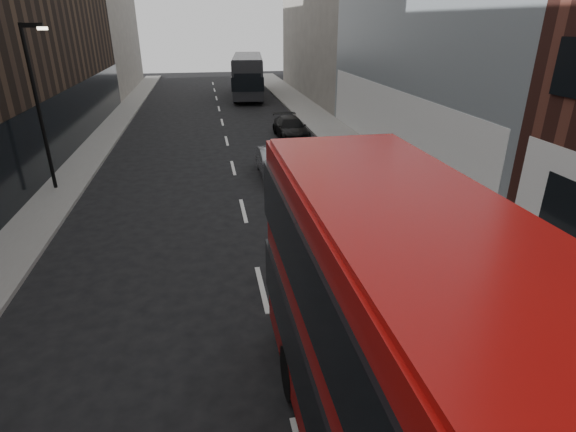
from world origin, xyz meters
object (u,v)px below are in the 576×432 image
car_c (291,128)px  grey_bus (248,75)px  street_lamp (38,98)px  car_b (275,163)px  car_a (302,166)px

car_c → grey_bus: bearing=91.2°
street_lamp → car_b: bearing=1.2°
grey_bus → car_c: size_ratio=2.75×
street_lamp → grey_bus: 29.09m
car_b → street_lamp: bearing=-179.7°
grey_bus → street_lamp: bearing=-107.4°
street_lamp → car_b: 10.79m
car_a → car_b: 1.42m
grey_bus → car_a: size_ratio=3.32×
car_b → car_c: size_ratio=0.91×
grey_bus → car_c: 18.64m
grey_bus → car_b: (-1.36, -26.40, -1.47)m
car_a → car_c: 8.54m
car_a → car_b: size_ratio=0.90×
street_lamp → car_a: size_ratio=1.83×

